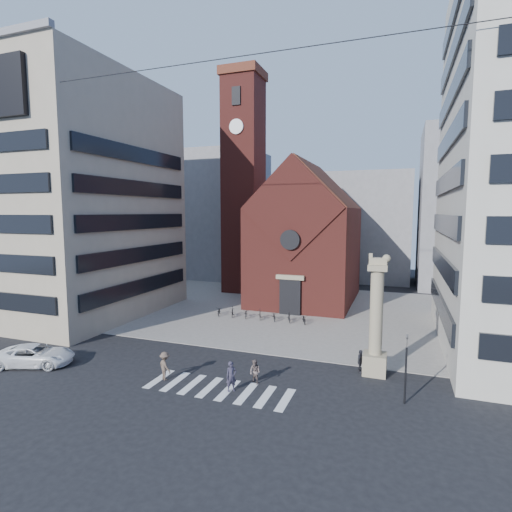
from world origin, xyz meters
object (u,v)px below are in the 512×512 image
at_px(lion_column, 376,327).
at_px(white_car, 34,355).
at_px(pedestrian_1, 255,372).
at_px(traffic_light, 406,367).
at_px(pedestrian_2, 360,361).
at_px(scooter_0, 219,311).
at_px(pedestrian_0, 231,376).

height_order(lion_column, white_car, lion_column).
bearing_deg(pedestrian_1, white_car, -149.98).
bearing_deg(white_car, lion_column, -94.52).
height_order(traffic_light, pedestrian_2, traffic_light).
bearing_deg(scooter_0, pedestrian_2, -54.14).
bearing_deg(pedestrian_1, traffic_light, 24.21).
bearing_deg(scooter_0, traffic_light, -58.02).
bearing_deg(scooter_0, lion_column, -52.56).
height_order(white_car, pedestrian_1, pedestrian_1).
relative_size(lion_column, traffic_light, 2.02).
bearing_deg(traffic_light, lion_column, 116.46).
xyz_separation_m(lion_column, white_car, (-24.24, -7.09, -2.67)).
bearing_deg(pedestrian_2, lion_column, -79.31).
relative_size(pedestrian_0, scooter_0, 1.11).
relative_size(white_car, pedestrian_1, 3.36).
relative_size(white_car, pedestrian_0, 2.86).
distance_m(traffic_light, pedestrian_2, 5.20).
height_order(lion_column, traffic_light, lion_column).
height_order(lion_column, pedestrian_0, lion_column).
relative_size(lion_column, white_car, 1.54).
distance_m(white_car, pedestrian_1, 16.98).
xyz_separation_m(traffic_light, pedestrian_0, (-10.52, -2.03, -1.30)).
bearing_deg(pedestrian_1, pedestrian_2, 56.01).
height_order(white_car, pedestrian_0, pedestrian_0).
relative_size(traffic_light, white_car, 0.76).
xyz_separation_m(white_car, scooter_0, (6.84, 18.02, -0.27)).
xyz_separation_m(traffic_light, pedestrian_2, (-3.00, 3.99, -1.47)).
distance_m(lion_column, traffic_light, 4.62).
bearing_deg(traffic_light, scooter_0, 142.42).
distance_m(white_car, pedestrian_0, 15.75).
bearing_deg(scooter_0, pedestrian_1, -77.64).
bearing_deg(white_car, pedestrian_0, -106.95).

